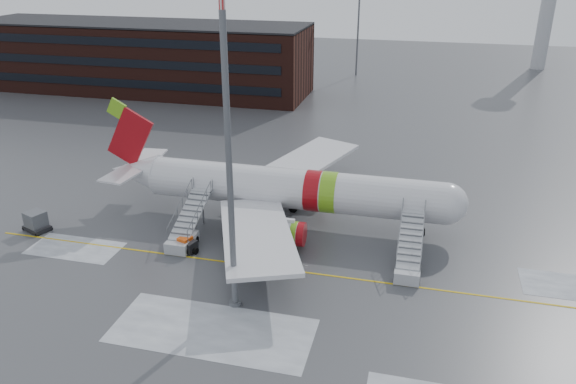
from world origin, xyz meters
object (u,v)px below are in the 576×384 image
(airliner, at_px, (283,189))
(light_mast_near, at_px, (227,128))
(baggage_tractor, at_px, (185,245))
(uld_container, at_px, (36,222))
(airstair_aft, at_px, (185,233))
(airstair_fwd, at_px, (409,260))
(pushback_tug, at_px, (239,233))

(airliner, distance_m, light_mast_near, 17.68)
(baggage_tractor, xyz_separation_m, light_mast_near, (6.88, -6.67, 13.09))
(airliner, distance_m, uld_container, 23.33)
(airstair_aft, distance_m, baggage_tractor, 1.42)
(airstair_aft, xyz_separation_m, uld_container, (-14.57, -1.01, -0.18))
(airstair_fwd, bearing_deg, pushback_tug, 173.58)
(uld_container, bearing_deg, airstair_aft, 3.96)
(pushback_tug, bearing_deg, airstair_fwd, -6.42)
(uld_container, bearing_deg, baggage_tractor, -0.80)
(baggage_tractor, relative_size, light_mast_near, 0.10)
(airstair_fwd, height_order, baggage_tractor, airstair_fwd)
(baggage_tractor, bearing_deg, airstair_aft, 112.82)
(uld_container, height_order, baggage_tractor, uld_container)
(airliner, relative_size, airstair_aft, 4.55)
(pushback_tug, distance_m, uld_container, 19.21)
(uld_container, bearing_deg, airstair_fwd, 1.69)
(airliner, bearing_deg, airstair_fwd, -28.19)
(airstair_fwd, distance_m, light_mast_near, 19.20)
(airliner, xyz_separation_m, baggage_tractor, (-6.85, -7.75, -2.86))
(pushback_tug, xyz_separation_m, baggage_tractor, (-3.93, -2.92, -0.17))
(light_mast_near, bearing_deg, pushback_tug, 107.05)
(pushback_tug, xyz_separation_m, uld_container, (-19.02, -2.71, 0.15))
(airliner, height_order, uld_container, airliner)
(airstair_aft, height_order, pushback_tug, airstair_aft)
(airliner, height_order, pushback_tug, airliner)
(airliner, xyz_separation_m, uld_container, (-21.93, -7.54, -2.54))
(airstair_fwd, height_order, light_mast_near, light_mast_near)
(uld_container, distance_m, light_mast_near, 26.32)
(pushback_tug, distance_m, baggage_tractor, 4.90)
(airstair_fwd, distance_m, uld_container, 34.14)
(airstair_fwd, xyz_separation_m, uld_container, (-34.13, -1.01, -0.18))
(airstair_aft, xyz_separation_m, light_mast_near, (7.39, -7.89, 12.58))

